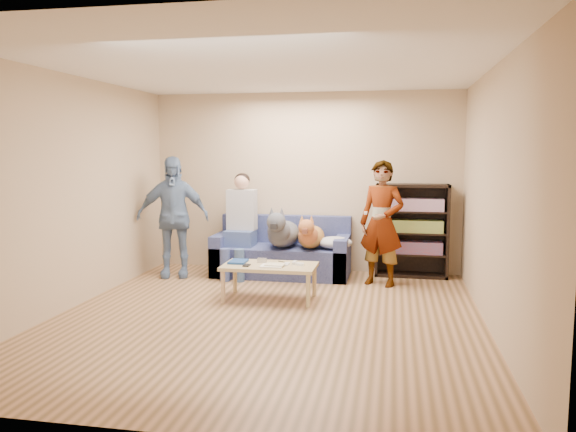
% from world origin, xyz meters
% --- Properties ---
extents(ground, '(5.00, 5.00, 0.00)m').
position_xyz_m(ground, '(0.00, 0.00, 0.00)').
color(ground, brown).
rests_on(ground, ground).
extents(ceiling, '(5.00, 5.00, 0.00)m').
position_xyz_m(ceiling, '(0.00, 0.00, 2.60)').
color(ceiling, white).
rests_on(ceiling, ground).
extents(wall_back, '(4.50, 0.00, 4.50)m').
position_xyz_m(wall_back, '(0.00, 2.50, 1.30)').
color(wall_back, tan).
rests_on(wall_back, ground).
extents(wall_front, '(4.50, 0.00, 4.50)m').
position_xyz_m(wall_front, '(0.00, -2.50, 1.30)').
color(wall_front, tan).
rests_on(wall_front, ground).
extents(wall_left, '(0.00, 5.00, 5.00)m').
position_xyz_m(wall_left, '(-2.25, 0.00, 1.30)').
color(wall_left, tan).
rests_on(wall_left, ground).
extents(wall_right, '(0.00, 5.00, 5.00)m').
position_xyz_m(wall_right, '(2.25, 0.00, 1.30)').
color(wall_right, tan).
rests_on(wall_right, ground).
extents(blanket, '(0.48, 0.40, 0.17)m').
position_xyz_m(blanket, '(0.52, 1.92, 0.51)').
color(blanket, '#ACADB1').
rests_on(blanket, sofa).
extents(person_standing_right, '(0.70, 0.58, 1.64)m').
position_xyz_m(person_standing_right, '(1.15, 1.72, 0.82)').
color(person_standing_right, gray).
rests_on(person_standing_right, ground).
extents(person_standing_left, '(1.06, 0.65, 1.69)m').
position_xyz_m(person_standing_left, '(-1.73, 1.70, 0.84)').
color(person_standing_left, '#6881A6').
rests_on(person_standing_left, ground).
extents(held_controller, '(0.04, 0.11, 0.03)m').
position_xyz_m(held_controller, '(0.95, 1.52, 0.97)').
color(held_controller, silver).
rests_on(held_controller, person_standing_right).
extents(notebook_blue, '(0.20, 0.26, 0.03)m').
position_xyz_m(notebook_blue, '(-0.53, 0.79, 0.43)').
color(notebook_blue, navy).
rests_on(notebook_blue, coffee_table).
extents(papers, '(0.26, 0.20, 0.02)m').
position_xyz_m(papers, '(-0.08, 0.64, 0.43)').
color(papers, white).
rests_on(papers, coffee_table).
extents(magazine, '(0.22, 0.17, 0.01)m').
position_xyz_m(magazine, '(-0.05, 0.66, 0.44)').
color(magazine, beige).
rests_on(magazine, coffee_table).
extents(camera_silver, '(0.11, 0.06, 0.05)m').
position_xyz_m(camera_silver, '(-0.25, 0.86, 0.45)').
color(camera_silver, '#AAABAF').
rests_on(camera_silver, coffee_table).
extents(controller_a, '(0.04, 0.13, 0.03)m').
position_xyz_m(controller_a, '(0.15, 0.84, 0.43)').
color(controller_a, silver).
rests_on(controller_a, coffee_table).
extents(controller_b, '(0.09, 0.06, 0.03)m').
position_xyz_m(controller_b, '(0.23, 0.76, 0.43)').
color(controller_b, white).
rests_on(controller_b, coffee_table).
extents(headphone_cup_a, '(0.07, 0.07, 0.02)m').
position_xyz_m(headphone_cup_a, '(0.07, 0.72, 0.43)').
color(headphone_cup_a, white).
rests_on(headphone_cup_a, coffee_table).
extents(headphone_cup_b, '(0.07, 0.07, 0.02)m').
position_xyz_m(headphone_cup_b, '(0.07, 0.80, 0.43)').
color(headphone_cup_b, white).
rests_on(headphone_cup_b, coffee_table).
extents(pen_orange, '(0.13, 0.06, 0.01)m').
position_xyz_m(pen_orange, '(-0.15, 0.58, 0.42)').
color(pen_orange, '#CB661C').
rests_on(pen_orange, coffee_table).
extents(pen_black, '(0.13, 0.08, 0.01)m').
position_xyz_m(pen_black, '(-0.01, 0.92, 0.42)').
color(pen_black, black).
rests_on(pen_black, coffee_table).
extents(wallet, '(0.07, 0.12, 0.02)m').
position_xyz_m(wallet, '(-0.38, 0.62, 0.43)').
color(wallet, black).
rests_on(wallet, coffee_table).
extents(sofa, '(1.90, 0.85, 0.82)m').
position_xyz_m(sofa, '(-0.25, 2.10, 0.28)').
color(sofa, '#515B93').
rests_on(sofa, ground).
extents(person_seated, '(0.40, 0.73, 1.47)m').
position_xyz_m(person_seated, '(-0.84, 1.97, 0.77)').
color(person_seated, '#415D8F').
rests_on(person_seated, sofa).
extents(dog_gray, '(0.42, 1.25, 0.60)m').
position_xyz_m(dog_gray, '(-0.21, 1.89, 0.64)').
color(dog_gray, '#51555C').
rests_on(dog_gray, sofa).
extents(dog_tan, '(0.35, 1.14, 0.51)m').
position_xyz_m(dog_tan, '(0.18, 1.88, 0.61)').
color(dog_tan, '#A76F33').
rests_on(dog_tan, sofa).
extents(coffee_table, '(1.10, 0.60, 0.42)m').
position_xyz_m(coffee_table, '(-0.13, 0.74, 0.37)').
color(coffee_table, tan).
rests_on(coffee_table, ground).
extents(bookshelf, '(1.00, 0.34, 1.30)m').
position_xyz_m(bookshelf, '(1.55, 2.33, 0.68)').
color(bookshelf, black).
rests_on(bookshelf, ground).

